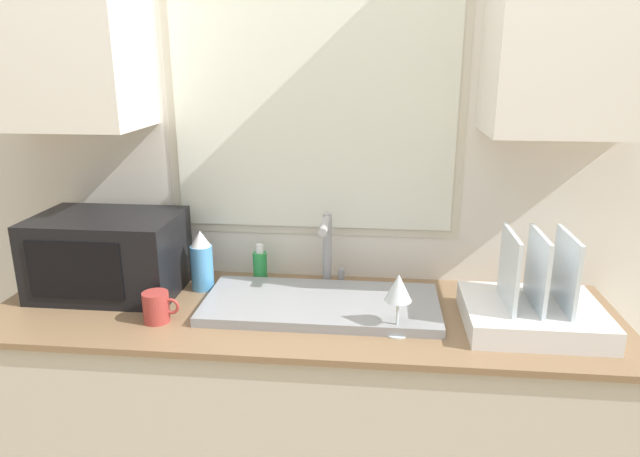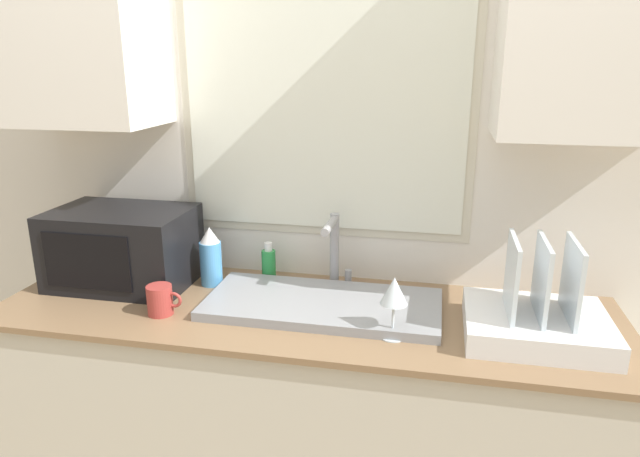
{
  "view_description": "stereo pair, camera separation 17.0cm",
  "coord_description": "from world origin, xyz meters",
  "px_view_note": "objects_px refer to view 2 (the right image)",
  "views": [
    {
      "loc": [
        0.22,
        -1.36,
        1.66
      ],
      "look_at": [
        0.06,
        0.27,
        1.16
      ],
      "focal_mm": 32.0,
      "sensor_mm": 36.0,
      "label": 1
    },
    {
      "loc": [
        0.39,
        -1.33,
        1.66
      ],
      "look_at": [
        0.06,
        0.27,
        1.16
      ],
      "focal_mm": 32.0,
      "sensor_mm": 36.0,
      "label": 2
    }
  ],
  "objects_px": {
    "spray_bottle": "(211,257)",
    "mug_near_sink": "(160,300)",
    "soap_bottle": "(269,264)",
    "microwave": "(123,247)",
    "wine_glass": "(394,293)",
    "faucet": "(334,245)",
    "dish_rack": "(537,318)"
  },
  "relations": [
    {
      "from": "faucet",
      "to": "microwave",
      "type": "height_order",
      "value": "microwave"
    },
    {
      "from": "dish_rack",
      "to": "spray_bottle",
      "type": "height_order",
      "value": "dish_rack"
    },
    {
      "from": "microwave",
      "to": "spray_bottle",
      "type": "distance_m",
      "value": 0.31
    },
    {
      "from": "faucet",
      "to": "wine_glass",
      "type": "height_order",
      "value": "faucet"
    },
    {
      "from": "microwave",
      "to": "soap_bottle",
      "type": "height_order",
      "value": "microwave"
    },
    {
      "from": "faucet",
      "to": "spray_bottle",
      "type": "bearing_deg",
      "value": -172.35
    },
    {
      "from": "microwave",
      "to": "dish_rack",
      "type": "xyz_separation_m",
      "value": [
        1.37,
        -0.13,
        -0.08
      ]
    },
    {
      "from": "spray_bottle",
      "to": "soap_bottle",
      "type": "xyz_separation_m",
      "value": [
        0.19,
        0.08,
        -0.04
      ]
    },
    {
      "from": "spray_bottle",
      "to": "soap_bottle",
      "type": "relative_size",
      "value": 1.5
    },
    {
      "from": "wine_glass",
      "to": "spray_bottle",
      "type": "bearing_deg",
      "value": 157.74
    },
    {
      "from": "faucet",
      "to": "microwave",
      "type": "relative_size",
      "value": 0.55
    },
    {
      "from": "faucet",
      "to": "dish_rack",
      "type": "relative_size",
      "value": 0.65
    },
    {
      "from": "soap_bottle",
      "to": "microwave",
      "type": "bearing_deg",
      "value": -164.8
    },
    {
      "from": "soap_bottle",
      "to": "mug_near_sink",
      "type": "xyz_separation_m",
      "value": [
        -0.25,
        -0.35,
        -0.01
      ]
    },
    {
      "from": "dish_rack",
      "to": "soap_bottle",
      "type": "bearing_deg",
      "value": 163.28
    },
    {
      "from": "mug_near_sink",
      "to": "wine_glass",
      "type": "distance_m",
      "value": 0.73
    },
    {
      "from": "spray_bottle",
      "to": "dish_rack",
      "type": "bearing_deg",
      "value": -9.66
    },
    {
      "from": "faucet",
      "to": "dish_rack",
      "type": "distance_m",
      "value": 0.68
    },
    {
      "from": "dish_rack",
      "to": "wine_glass",
      "type": "distance_m",
      "value": 0.42
    },
    {
      "from": "dish_rack",
      "to": "soap_bottle",
      "type": "distance_m",
      "value": 0.92
    },
    {
      "from": "faucet",
      "to": "microwave",
      "type": "xyz_separation_m",
      "value": [
        -0.73,
        -0.11,
        -0.02
      ]
    },
    {
      "from": "dish_rack",
      "to": "spray_bottle",
      "type": "xyz_separation_m",
      "value": [
        -1.06,
        0.18,
        0.04
      ]
    },
    {
      "from": "mug_near_sink",
      "to": "microwave",
      "type": "bearing_deg",
      "value": 138.88
    },
    {
      "from": "faucet",
      "to": "dish_rack",
      "type": "height_order",
      "value": "dish_rack"
    },
    {
      "from": "faucet",
      "to": "soap_bottle",
      "type": "height_order",
      "value": "faucet"
    },
    {
      "from": "spray_bottle",
      "to": "mug_near_sink",
      "type": "xyz_separation_m",
      "value": [
        -0.06,
        -0.26,
        -0.05
      ]
    },
    {
      "from": "spray_bottle",
      "to": "microwave",
      "type": "bearing_deg",
      "value": -170.55
    },
    {
      "from": "soap_bottle",
      "to": "wine_glass",
      "type": "distance_m",
      "value": 0.6
    },
    {
      "from": "faucet",
      "to": "mug_near_sink",
      "type": "relative_size",
      "value": 2.3
    },
    {
      "from": "microwave",
      "to": "soap_bottle",
      "type": "xyz_separation_m",
      "value": [
        0.49,
        0.13,
        -0.07
      ]
    },
    {
      "from": "wine_glass",
      "to": "dish_rack",
      "type": "bearing_deg",
      "value": 12.53
    },
    {
      "from": "wine_glass",
      "to": "soap_bottle",
      "type": "bearing_deg",
      "value": 143.4
    }
  ]
}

